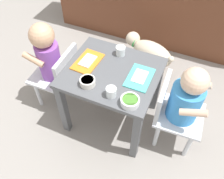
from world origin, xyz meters
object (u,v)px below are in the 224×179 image
at_px(dining_table, 112,82).
at_px(seated_child_right, 184,101).
at_px(food_tray_left, 88,61).
at_px(water_cup_left, 111,92).
at_px(cereal_bowl_left_side, 130,101).
at_px(seated_child_left, 50,58).
at_px(cereal_bowl_right_side, 88,82).
at_px(dog, 149,52).
at_px(water_cup_right, 120,51).
at_px(food_tray_right, 140,77).

relative_size(dining_table, seated_child_right, 0.86).
height_order(food_tray_left, water_cup_left, water_cup_left).
height_order(dining_table, food_tray_left, food_tray_left).
relative_size(water_cup_left, cereal_bowl_left_side, 0.57).
bearing_deg(seated_child_left, water_cup_left, -17.78).
relative_size(water_cup_left, cereal_bowl_right_side, 0.65).
bearing_deg(food_tray_left, dog, 65.87).
height_order(seated_child_left, food_tray_left, seated_child_left).
bearing_deg(food_tray_left, cereal_bowl_left_side, -29.27).
relative_size(seated_child_left, water_cup_right, 11.27).
xyz_separation_m(seated_child_right, dog, (-0.36, 0.56, -0.19)).
distance_m(food_tray_right, water_cup_right, 0.23).
height_order(food_tray_left, cereal_bowl_left_side, cereal_bowl_left_side).
xyz_separation_m(food_tray_left, food_tray_right, (0.33, -0.00, 0.00)).
xyz_separation_m(dining_table, cereal_bowl_left_side, (0.18, -0.18, 0.11)).
bearing_deg(dog, food_tray_left, -114.13).
bearing_deg(dog, cereal_bowl_right_side, -102.80).
distance_m(dining_table, food_tray_left, 0.19).
bearing_deg(food_tray_left, water_cup_left, -37.82).
relative_size(seated_child_left, seated_child_right, 1.05).
bearing_deg(cereal_bowl_left_side, seated_child_left, 164.31).
bearing_deg(dog, water_cup_left, -90.82).
height_order(dining_table, cereal_bowl_right_side, cereal_bowl_right_side).
bearing_deg(water_cup_right, dining_table, -85.53).
distance_m(food_tray_left, water_cup_left, 0.30).
bearing_deg(cereal_bowl_right_side, seated_child_left, 158.29).
relative_size(food_tray_left, water_cup_left, 3.72).
xyz_separation_m(food_tray_left, water_cup_left, (0.24, -0.18, 0.02)).
relative_size(seated_child_left, food_tray_right, 3.41).
bearing_deg(cereal_bowl_left_side, seated_child_right, 37.22).
distance_m(water_cup_left, cereal_bowl_left_side, 0.11).
bearing_deg(dog, seated_child_left, -132.05).
distance_m(dining_table, food_tray_right, 0.19).
relative_size(dining_table, food_tray_right, 2.80).
height_order(seated_child_left, water_cup_left, seated_child_left).
xyz_separation_m(dining_table, seated_child_left, (-0.44, -0.01, 0.04)).
bearing_deg(water_cup_left, food_tray_left, 142.18).
relative_size(food_tray_right, cereal_bowl_right_side, 2.27).
relative_size(cereal_bowl_right_side, cereal_bowl_left_side, 0.87).
height_order(food_tray_left, food_tray_right, same).
bearing_deg(seated_child_left, dog, 47.95).
height_order(seated_child_left, seated_child_right, seated_child_left).
relative_size(food_tray_left, cereal_bowl_right_side, 2.44).
bearing_deg(dining_table, food_tray_right, 4.56).
height_order(dining_table, water_cup_right, water_cup_right).
relative_size(dining_table, cereal_bowl_right_side, 6.34).
xyz_separation_m(seated_child_right, cereal_bowl_left_side, (-0.26, -0.20, 0.09)).
relative_size(dog, water_cup_right, 7.50).
bearing_deg(food_tray_left, seated_child_right, -0.04).
bearing_deg(seated_child_left, seated_child_right, 1.38).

